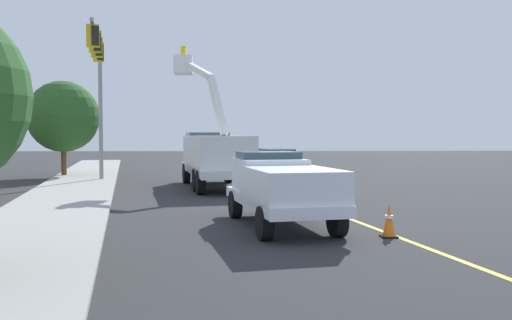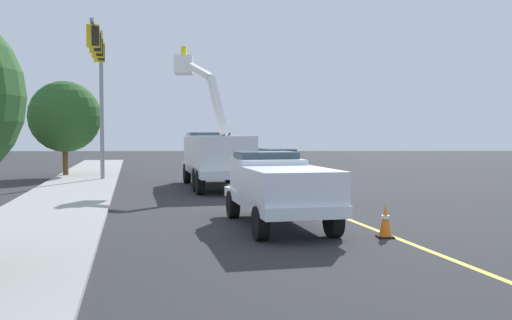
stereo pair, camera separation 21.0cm
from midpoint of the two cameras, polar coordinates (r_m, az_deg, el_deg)
ground at (r=25.65m, az=1.45°, el=-3.10°), size 120.00×120.00×0.00m
sidewalk_far_side at (r=24.92m, az=-19.01°, el=-3.28°), size 59.54×15.33×0.12m
lane_centre_stripe at (r=25.65m, az=1.45°, el=-3.09°), size 49.06×9.99×0.01m
utility_bucket_truck at (r=26.63m, az=-4.56°, el=0.57°), size 8.53×4.09×6.91m
service_pickup_truck at (r=15.29m, az=2.27°, el=-2.82°), size 5.90×3.16×2.06m
passing_minivan at (r=34.39m, az=1.87°, el=-0.01°), size 5.08×2.81×1.69m
traffic_cone_leading at (r=14.16m, az=13.28°, el=-6.21°), size 0.40×0.40×0.84m
traffic_cone_mid_front at (r=31.34m, az=-1.99°, el=-1.34°), size 0.40×0.40×0.78m
traffic_signal_mast at (r=29.29m, az=-16.33°, el=9.18°), size 7.31×1.68×8.30m
street_tree_right at (r=35.25m, az=-19.63°, el=4.28°), size 4.31×4.31×5.83m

